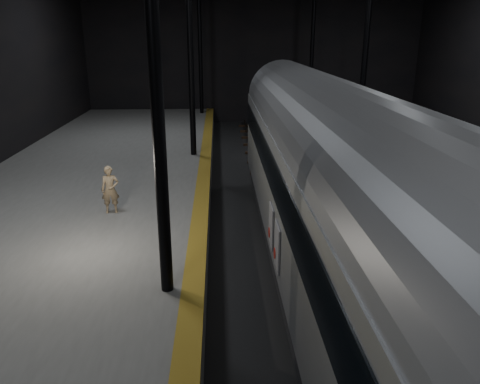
{
  "coord_description": "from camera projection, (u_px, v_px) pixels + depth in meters",
  "views": [
    {
      "loc": [
        -2.65,
        -12.96,
        6.21
      ],
      "look_at": [
        -2.07,
        -0.48,
        2.0
      ],
      "focal_mm": 35.0,
      "sensor_mm": 36.0,
      "label": 1
    }
  ],
  "objects": [
    {
      "name": "woman",
      "position": [
        110.0,
        190.0,
        14.23
      ],
      "size": [
        0.59,
        0.44,
        1.47
      ],
      "primitive_type": "imported",
      "rotation": [
        0.0,
        0.0,
        0.17
      ],
      "color": "tan",
      "rests_on": "platform_left"
    },
    {
      "name": "tactile_strip",
      "position": [
        200.0,
        219.0,
        13.9
      ],
      "size": [
        0.5,
        43.8,
        0.01
      ],
      "primitive_type": "cube",
      "color": "brown",
      "rests_on": "platform_left"
    },
    {
      "name": "platform_left",
      "position": [
        57.0,
        237.0,
        13.88
      ],
      "size": [
        9.0,
        43.8,
        1.0
      ],
      "primitive_type": "cube",
      "color": "#575754",
      "rests_on": "ground"
    },
    {
      "name": "train",
      "position": [
        335.0,
        188.0,
        10.73
      ],
      "size": [
        2.88,
        19.21,
        5.14
      ],
      "color": "#95989D",
      "rests_on": "ground"
    },
    {
      "name": "track",
      "position": [
        307.0,
        246.0,
        14.35
      ],
      "size": [
        2.4,
        43.0,
        0.24
      ],
      "color": "#3F3328",
      "rests_on": "ground"
    },
    {
      "name": "ground",
      "position": [
        306.0,
        248.0,
        14.37
      ],
      "size": [
        44.0,
        44.0,
        0.0
      ],
      "primitive_type": "plane",
      "color": "black",
      "rests_on": "ground"
    }
  ]
}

